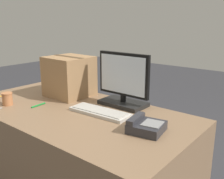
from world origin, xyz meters
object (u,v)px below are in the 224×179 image
at_px(paper_cup_right, 7,99).
at_px(desk_phone, 146,126).
at_px(cardboard_box, 69,76).
at_px(keyboard, 100,112).
at_px(monitor, 123,84).
at_px(pen_marker, 38,105).

bearing_deg(paper_cup_right, desk_phone, 13.28).
bearing_deg(cardboard_box, desk_phone, -13.88).
bearing_deg(keyboard, monitor, 83.21).
relative_size(keyboard, pen_marker, 3.54).
relative_size(desk_phone, paper_cup_right, 2.32).
xyz_separation_m(keyboard, pen_marker, (-0.47, -0.17, -0.01)).
bearing_deg(desk_phone, monitor, 132.25).
height_order(monitor, desk_phone, monitor).
distance_m(keyboard, cardboard_box, 0.56).
relative_size(keyboard, desk_phone, 2.04).
relative_size(keyboard, paper_cup_right, 4.72).
relative_size(monitor, cardboard_box, 1.24).
xyz_separation_m(paper_cup_right, cardboard_box, (0.18, 0.48, 0.12)).
height_order(desk_phone, cardboard_box, cardboard_box).
height_order(paper_cup_right, cardboard_box, cardboard_box).
height_order(paper_cup_right, pen_marker, paper_cup_right).
bearing_deg(keyboard, pen_marker, -163.26).
xyz_separation_m(monitor, paper_cup_right, (-0.69, -0.56, -0.12)).
bearing_deg(paper_cup_right, pen_marker, 33.23).
relative_size(monitor, pen_marker, 3.41).
relative_size(paper_cup_right, cardboard_box, 0.27).
distance_m(monitor, keyboard, 0.30).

